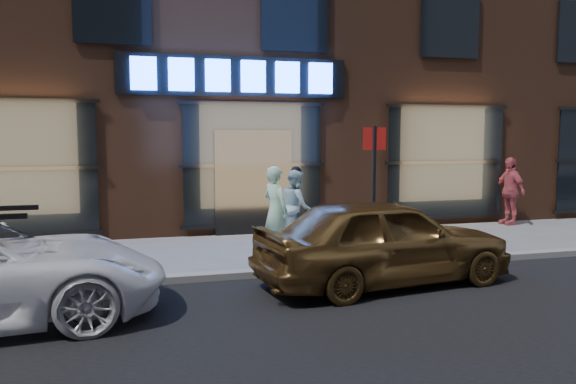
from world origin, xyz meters
name	(u,v)px	position (x,y,z in m)	size (l,w,h in m)	color
ground	(303,274)	(0.00, 0.00, 0.00)	(90.00, 90.00, 0.00)	slate
curb	(303,270)	(0.00, 0.00, 0.06)	(60.00, 0.25, 0.12)	gray
storefront_building	(224,37)	(0.00, 7.99, 5.15)	(30.20, 8.28, 10.30)	#54301E
man_bowtie	(276,210)	(-0.04, 1.71, 0.85)	(0.62, 0.41, 1.69)	#C2FFCB
man_cap	(296,206)	(0.65, 2.65, 0.78)	(0.76, 0.59, 1.56)	silver
passerby	(509,191)	(6.60, 3.54, 0.86)	(1.01, 0.42, 1.72)	#CE555E
gold_sedan	(384,241)	(1.00, -0.95, 0.68)	(1.61, 4.01, 1.37)	brown
sign_post	(374,182)	(1.34, 0.22, 1.48)	(0.37, 0.17, 2.44)	#262628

